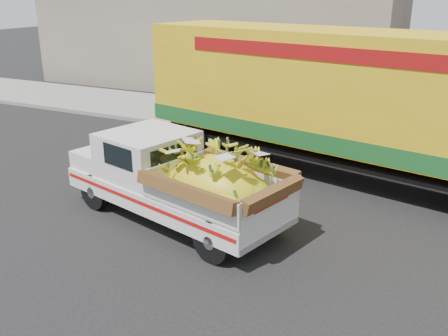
% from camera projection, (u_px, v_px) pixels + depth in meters
% --- Properties ---
extents(ground, '(100.00, 100.00, 0.00)m').
position_uv_depth(ground, '(239.00, 222.00, 10.79)').
color(ground, black).
rests_on(ground, ground).
extents(curb, '(60.00, 0.25, 0.15)m').
position_uv_depth(curb, '(320.00, 144.00, 16.01)').
color(curb, gray).
rests_on(curb, ground).
extents(sidewalk, '(60.00, 4.00, 0.14)m').
position_uv_depth(sidewalk, '(337.00, 128.00, 17.78)').
color(sidewalk, gray).
rests_on(sidewalk, ground).
extents(building_left, '(18.00, 6.00, 5.00)m').
position_uv_depth(building_left, '(214.00, 36.00, 25.28)').
color(building_left, gray).
rests_on(building_left, ground).
extents(pickup_truck, '(5.47, 3.12, 1.81)m').
position_uv_depth(pickup_truck, '(187.00, 182.00, 10.39)').
color(pickup_truck, black).
rests_on(pickup_truck, ground).
extents(semi_trailer, '(12.09, 4.87, 3.80)m').
position_uv_depth(semi_trailer, '(354.00, 99.00, 12.64)').
color(semi_trailer, black).
rests_on(semi_trailer, ground).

